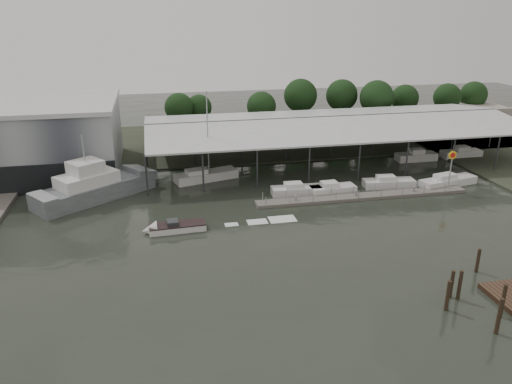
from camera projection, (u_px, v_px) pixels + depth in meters
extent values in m
plane|color=#252A22|center=(267.00, 242.00, 51.89)|extent=(200.00, 200.00, 0.00)
cube|color=#343A2C|center=(215.00, 142.00, 90.40)|extent=(140.00, 30.00, 0.30)
cube|color=gray|center=(33.00, 139.00, 72.30)|extent=(24.00, 20.00, 10.00)
cube|color=black|center=(20.00, 181.00, 64.12)|extent=(24.00, 0.30, 4.00)
cube|color=silver|center=(27.00, 103.00, 70.49)|extent=(24.50, 20.50, 0.60)
cube|color=#303235|center=(332.00, 117.00, 78.51)|extent=(58.00, 0.40, 0.30)
cylinder|color=#303235|center=(146.00, 176.00, 63.77)|extent=(0.24, 0.24, 5.50)
cylinder|color=#303235|center=(146.00, 134.00, 84.88)|extent=(0.24, 0.24, 5.50)
cylinder|color=#303235|center=(453.00, 119.00, 96.04)|extent=(0.24, 0.24, 5.50)
cube|color=#615C55|center=(363.00, 196.00, 63.89)|extent=(28.00, 2.00, 0.40)
cylinder|color=gray|center=(266.00, 202.00, 60.35)|extent=(0.10, 0.10, 1.20)
cylinder|color=gray|center=(451.00, 183.00, 67.00)|extent=(0.10, 0.10, 1.20)
cube|color=gray|center=(356.00, 193.00, 63.52)|extent=(0.30, 0.30, 0.70)
cylinder|color=gray|center=(450.00, 173.00, 65.40)|extent=(0.16, 0.16, 5.00)
cylinder|color=yellow|center=(453.00, 155.00, 64.53)|extent=(1.10, 0.12, 1.10)
cylinder|color=red|center=(453.00, 155.00, 64.46)|extent=(0.70, 0.05, 0.70)
cube|color=gray|center=(477.00, 115.00, 103.08)|extent=(10.00, 8.00, 4.00)
cube|color=slate|center=(95.00, 192.00, 63.50)|extent=(15.17, 12.86, 2.40)
cube|color=slate|center=(139.00, 172.00, 67.88)|extent=(5.04, 5.36, 1.75)
cube|color=silver|center=(87.00, 180.00, 62.23)|extent=(8.12, 7.40, 1.80)
cube|color=silver|center=(85.00, 167.00, 61.64)|extent=(4.94, 4.86, 1.61)
cylinder|color=gray|center=(83.00, 148.00, 60.81)|extent=(0.18, 0.18, 3.50)
cube|color=gray|center=(42.00, 196.00, 58.32)|extent=(4.14, 4.71, 0.15)
cube|color=silver|center=(206.00, 177.00, 70.48)|extent=(9.31, 4.94, 1.40)
cube|color=silver|center=(196.00, 172.00, 69.54)|extent=(3.24, 2.51, 0.80)
cylinder|color=gray|center=(208.00, 133.00, 68.51)|extent=(0.16, 0.16, 11.56)
cylinder|color=gray|center=(198.00, 168.00, 69.48)|extent=(3.40, 1.07, 0.12)
cube|color=silver|center=(177.00, 228.00, 54.50)|extent=(6.20, 2.31, 0.90)
cone|color=silver|center=(150.00, 230.00, 53.78)|extent=(1.70, 2.08, 2.00)
cube|color=black|center=(177.00, 224.00, 54.36)|extent=(6.20, 2.37, 0.12)
cube|color=#303235|center=(173.00, 223.00, 54.16)|extent=(1.27, 1.46, 0.50)
cube|color=silver|center=(231.00, 225.00, 56.06)|extent=(2.30, 1.50, 0.04)
cube|color=silver|center=(257.00, 222.00, 56.78)|extent=(3.10, 2.00, 0.04)
cube|color=silver|center=(282.00, 219.00, 57.50)|extent=(3.90, 2.50, 0.04)
cube|color=silver|center=(297.00, 191.00, 65.01)|extent=(6.68, 2.42, 1.10)
cube|color=silver|center=(293.00, 185.00, 64.64)|extent=(2.36, 1.68, 0.70)
cube|color=silver|center=(333.00, 190.00, 65.31)|extent=(6.11, 2.57, 1.10)
cube|color=silver|center=(329.00, 184.00, 64.94)|extent=(2.19, 1.73, 0.70)
cube|color=silver|center=(389.00, 183.00, 67.71)|extent=(7.08, 2.85, 1.10)
cube|color=silver|center=(386.00, 178.00, 67.33)|extent=(2.56, 1.83, 0.70)
cube|color=silver|center=(448.00, 182.00, 68.33)|extent=(8.76, 3.91, 1.10)
cube|color=silver|center=(445.00, 177.00, 67.96)|extent=(3.24, 2.19, 0.70)
cylinder|color=#332619|center=(459.00, 288.00, 41.43)|extent=(0.32, 0.32, 3.27)
cylinder|color=#332619|center=(502.00, 304.00, 38.99)|extent=(0.32, 0.32, 3.51)
cylinder|color=#332619|center=(447.00, 299.00, 39.92)|extent=(0.32, 0.32, 3.26)
cylinder|color=#332619|center=(451.00, 287.00, 41.70)|extent=(0.32, 0.32, 3.13)
cylinder|color=#332619|center=(477.00, 263.00, 45.80)|extent=(0.32, 0.32, 2.94)
cylinder|color=#332619|center=(498.00, 320.00, 36.96)|extent=(0.32, 0.32, 3.61)
cylinder|color=black|center=(180.00, 126.00, 94.50)|extent=(0.50, 0.50, 3.85)
sphere|color=#1C3D19|center=(179.00, 107.00, 93.29)|extent=(5.39, 5.39, 5.39)
cylinder|color=black|center=(200.00, 123.00, 96.99)|extent=(0.50, 0.50, 3.50)
sphere|color=#1C3D19|center=(199.00, 107.00, 95.90)|extent=(4.91, 4.91, 4.91)
cylinder|color=black|center=(261.00, 125.00, 94.99)|extent=(0.50, 0.50, 3.93)
sphere|color=#1C3D19|center=(261.00, 106.00, 93.76)|extent=(5.50, 5.50, 5.50)
cylinder|color=black|center=(300.00, 117.00, 100.10)|extent=(0.50, 0.50, 4.70)
sphere|color=#1C3D19|center=(300.00, 96.00, 98.63)|extent=(6.58, 6.58, 6.58)
cylinder|color=black|center=(341.00, 115.00, 101.84)|extent=(0.50, 0.50, 4.53)
sphere|color=#1C3D19|center=(342.00, 95.00, 100.42)|extent=(6.35, 6.35, 6.35)
cylinder|color=black|center=(375.00, 119.00, 98.29)|extent=(0.50, 0.50, 4.69)
sphere|color=#1C3D19|center=(377.00, 97.00, 96.82)|extent=(6.56, 6.56, 6.56)
cylinder|color=black|center=(403.00, 116.00, 103.00)|extent=(0.50, 0.50, 3.96)
sphere|color=#1C3D19|center=(405.00, 98.00, 101.76)|extent=(5.55, 5.55, 5.55)
cylinder|color=black|center=(445.00, 114.00, 104.20)|extent=(0.50, 0.50, 3.99)
sphere|color=#1C3D19|center=(447.00, 97.00, 102.95)|extent=(5.59, 5.59, 5.59)
cylinder|color=black|center=(471.00, 112.00, 106.41)|extent=(0.50, 0.50, 4.03)
sphere|color=#1C3D19|center=(473.00, 95.00, 105.15)|extent=(5.64, 5.64, 5.64)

